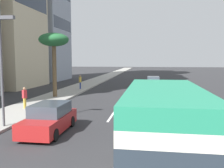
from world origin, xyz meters
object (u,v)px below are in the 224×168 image
object	(u,v)px
minibus_third	(164,133)
car_fourth	(156,102)
pedestrian_mid_block	(80,81)
palm_tree	(54,42)
car_lead	(49,119)
street_lamp	(3,58)
car_second	(153,82)
pedestrian_near_lamp	(25,97)

from	to	relation	value
minibus_third	car_fourth	size ratio (longest dim) A/B	1.53
pedestrian_mid_block	palm_tree	world-z (taller)	palm_tree
car_lead	minibus_third	distance (m)	7.86
street_lamp	car_lead	bearing A→B (deg)	-96.22
minibus_third	palm_tree	xyz separation A→B (m)	(16.85, 10.32, 4.13)
car_fourth	pedestrian_mid_block	world-z (taller)	pedestrian_mid_block
minibus_third	pedestrian_mid_block	distance (m)	25.76
car_lead	car_fourth	distance (m)	8.94
car_second	street_lamp	distance (m)	25.11
pedestrian_mid_block	street_lamp	size ratio (longest dim) A/B	0.29
car_lead	car_fourth	bearing A→B (deg)	137.69
car_fourth	palm_tree	bearing A→B (deg)	63.35
pedestrian_near_lamp	street_lamp	xyz separation A→B (m)	(-5.13, -1.52, 3.04)
car_fourth	street_lamp	distance (m)	11.39
car_fourth	pedestrian_mid_block	distance (m)	15.60
pedestrian_near_lamp	car_second	bearing A→B (deg)	-7.35
car_lead	street_lamp	distance (m)	4.42
car_second	car_fourth	distance (m)	16.94
palm_tree	street_lamp	bearing A→B (deg)	-172.52
car_lead	car_fourth	world-z (taller)	car_lead
palm_tree	car_lead	bearing A→B (deg)	-159.75
car_fourth	pedestrian_near_lamp	size ratio (longest dim) A/B	2.49
minibus_third	car_fourth	world-z (taller)	minibus_third
pedestrian_near_lamp	pedestrian_mid_block	distance (m)	13.45
palm_tree	pedestrian_mid_block	bearing A→B (deg)	-5.96
minibus_third	street_lamp	distance (m)	10.57
palm_tree	minibus_third	bearing A→B (deg)	-148.52
car_second	minibus_third	xyz separation A→B (m)	(-28.59, 0.07, 0.98)
car_fourth	street_lamp	size ratio (longest dim) A/B	0.66
car_lead	palm_tree	xyz separation A→B (m)	(11.82, 4.36, 5.10)
car_lead	car_second	xyz separation A→B (m)	(23.55, -6.03, -0.01)
minibus_third	car_fourth	bearing A→B (deg)	-0.31
pedestrian_near_lamp	street_lamp	world-z (taller)	street_lamp
pedestrian_near_lamp	street_lamp	size ratio (longest dim) A/B	0.27
car_second	palm_tree	distance (m)	16.49
pedestrian_near_lamp	street_lamp	distance (m)	6.16
car_second	minibus_third	distance (m)	28.60
car_lead	street_lamp	world-z (taller)	street_lamp
pedestrian_near_lamp	palm_tree	bearing A→B (deg)	22.44
car_second	pedestrian_near_lamp	size ratio (longest dim) A/B	2.49
minibus_third	pedestrian_near_lamp	xyz separation A→B (m)	(10.47, 10.32, -0.64)
car_second	car_lead	bearing A→B (deg)	165.64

